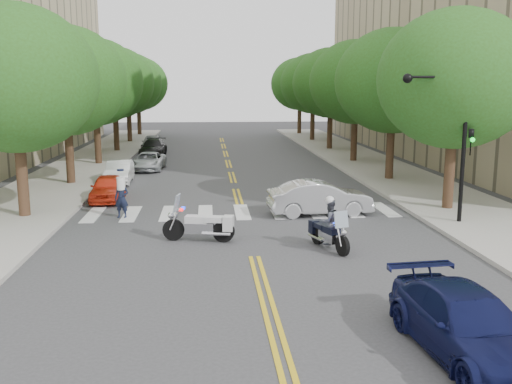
{
  "coord_description": "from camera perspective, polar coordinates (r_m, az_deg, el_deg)",
  "views": [
    {
      "loc": [
        -1.4,
        -17.13,
        5.25
      ],
      "look_at": [
        0.4,
        4.13,
        1.3
      ],
      "focal_mm": 40.0,
      "sensor_mm": 36.0,
      "label": 1
    }
  ],
  "objects": [
    {
      "name": "tree_l_0",
      "position": [
        24.29,
        -22.98,
        10.39
      ],
      "size": [
        6.4,
        6.4,
        8.45
      ],
      "color": "#382316",
      "rests_on": "ground"
    },
    {
      "name": "parked_car_e",
      "position": [
        48.05,
        -10.34,
        4.85
      ],
      "size": [
        1.63,
        3.99,
        1.35
      ],
      "primitive_type": "imported",
      "rotation": [
        0.0,
        0.0,
        -0.01
      ],
      "color": "#AAAAB0",
      "rests_on": "ground"
    },
    {
      "name": "parked_car_b",
      "position": [
        32.34,
        -13.52,
        1.96
      ],
      "size": [
        1.43,
        3.78,
        1.23
      ],
      "primitive_type": "imported",
      "rotation": [
        0.0,
        0.0,
        0.03
      ],
      "color": "white",
      "rests_on": "ground"
    },
    {
      "name": "convertible",
      "position": [
        23.78,
        6.41,
        -0.59
      ],
      "size": [
        4.39,
        1.8,
        1.42
      ],
      "primitive_type": "imported",
      "rotation": [
        0.0,
        0.0,
        1.64
      ],
      "color": "silver",
      "rests_on": "ground"
    },
    {
      "name": "tree_l_1",
      "position": [
        32.0,
        -18.54,
        10.5
      ],
      "size": [
        6.4,
        6.4,
        8.45
      ],
      "color": "#382316",
      "rests_on": "ground"
    },
    {
      "name": "tree_r_2",
      "position": [
        40.44,
        9.94,
        10.76
      ],
      "size": [
        6.4,
        6.4,
        8.45
      ],
      "color": "#382316",
      "rests_on": "ground"
    },
    {
      "name": "tree_r_3",
      "position": [
        48.22,
        7.5,
        10.76
      ],
      "size": [
        6.4,
        6.4,
        8.45
      ],
      "color": "#382316",
      "rests_on": "ground"
    },
    {
      "name": "tree_r_4",
      "position": [
        56.07,
        5.74,
        10.74
      ],
      "size": [
        6.4,
        6.4,
        8.45
      ],
      "color": "#382316",
      "rests_on": "ground"
    },
    {
      "name": "tree_r_1",
      "position": [
        32.76,
        13.54,
        10.73
      ],
      "size": [
        6.4,
        6.4,
        8.45
      ],
      "color": "#382316",
      "rests_on": "ground"
    },
    {
      "name": "parked_car_a",
      "position": [
        27.44,
        -14.61,
        0.4
      ],
      "size": [
        1.56,
        3.6,
        1.21
      ],
      "primitive_type": "imported",
      "rotation": [
        0.0,
        0.0,
        0.04
      ],
      "color": "red",
      "rests_on": "ground"
    },
    {
      "name": "tree_r_5",
      "position": [
        63.95,
        4.41,
        10.72
      ],
      "size": [
        6.4,
        6.4,
        8.45
      ],
      "color": "#382316",
      "rests_on": "ground"
    },
    {
      "name": "tree_l_5",
      "position": [
        63.56,
        -11.73,
        10.54
      ],
      "size": [
        6.4,
        6.4,
        8.45
      ],
      "color": "#382316",
      "rests_on": "ground"
    },
    {
      "name": "officer_standing",
      "position": [
        23.68,
        -13.29,
        -0.62
      ],
      "size": [
        0.66,
        0.52,
        1.61
      ],
      "primitive_type": "imported",
      "rotation": [
        0.0,
        0.0,
        -0.26
      ],
      "color": "black",
      "rests_on": "ground"
    },
    {
      "name": "sidewalk_left",
      "position": [
        40.29,
        -16.42,
        2.68
      ],
      "size": [
        5.0,
        60.0,
        0.15
      ],
      "primitive_type": "cube",
      "color": "#9E9991",
      "rests_on": "ground"
    },
    {
      "name": "parked_car_c",
      "position": [
        37.12,
        -10.7,
        3.05
      ],
      "size": [
        2.1,
        4.15,
        1.13
      ],
      "primitive_type": "imported",
      "rotation": [
        0.0,
        0.0,
        -0.06
      ],
      "color": "#AFB3B7",
      "rests_on": "ground"
    },
    {
      "name": "tree_l_3",
      "position": [
        47.71,
        -14.01,
        10.54
      ],
      "size": [
        6.4,
        6.4,
        8.45
      ],
      "color": "#382316",
      "rests_on": "ground"
    },
    {
      "name": "ground",
      "position": [
        17.97,
        -0.16,
        -6.5
      ],
      "size": [
        140.0,
        140.0,
        0.0
      ],
      "primitive_type": "plane",
      "color": "#38383A",
      "rests_on": "ground"
    },
    {
      "name": "sedan_blue",
      "position": [
        12.21,
        20.38,
        -12.32
      ],
      "size": [
        2.22,
        4.64,
        1.31
      ],
      "primitive_type": "imported",
      "rotation": [
        0.0,
        0.0,
        0.09
      ],
      "color": "#0F1440",
      "rests_on": "ground"
    },
    {
      "name": "motorcycle_police",
      "position": [
        18.77,
        7.26,
        -3.33
      ],
      "size": [
        1.02,
        2.12,
        1.78
      ],
      "rotation": [
        0.0,
        0.0,
        3.48
      ],
      "color": "black",
      "rests_on": "ground"
    },
    {
      "name": "parked_car_d",
      "position": [
        44.57,
        -10.23,
        4.38
      ],
      "size": [
        1.94,
        4.45,
        1.27
      ],
      "primitive_type": "imported",
      "rotation": [
        0.0,
        0.0,
        -0.04
      ],
      "color": "black",
      "rests_on": "ground"
    },
    {
      "name": "tree_r_0",
      "position": [
        25.28,
        19.29,
        10.6
      ],
      "size": [
        6.4,
        6.4,
        8.45
      ],
      "color": "#382316",
      "rests_on": "ground"
    },
    {
      "name": "sidewalk_right",
      "position": [
        40.95,
        10.65,
        3.04
      ],
      "size": [
        5.0,
        60.0,
        0.15
      ],
      "primitive_type": "cube",
      "color": "#9E9991",
      "rests_on": "ground"
    },
    {
      "name": "tree_l_4",
      "position": [
        55.63,
        -12.71,
        10.55
      ],
      "size": [
        6.4,
        6.4,
        8.45
      ],
      "color": "#382316",
      "rests_on": "ground"
    },
    {
      "name": "motorcycle_parked",
      "position": [
        19.66,
        -5.14,
        -3.34
      ],
      "size": [
        2.5,
        0.91,
        1.62
      ],
      "rotation": [
        0.0,
        0.0,
        1.37
      ],
      "color": "black",
      "rests_on": "ground"
    },
    {
      "name": "traffic_signal_pole",
      "position": [
        22.61,
        19.07,
        6.04
      ],
      "size": [
        2.82,
        0.42,
        6.0
      ],
      "color": "black",
      "rests_on": "ground"
    },
    {
      "name": "tree_l_2",
      "position": [
        39.82,
        -15.83,
        10.53
      ],
      "size": [
        6.4,
        6.4,
        8.45
      ],
      "color": "#382316",
      "rests_on": "ground"
    }
  ]
}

